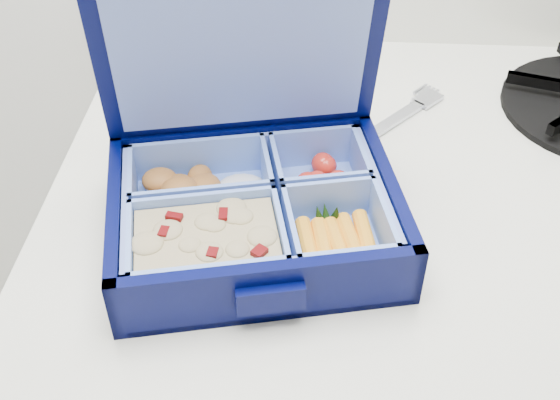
# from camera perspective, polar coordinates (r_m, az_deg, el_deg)

# --- Properties ---
(bento_box) EXTENTS (0.24, 0.21, 0.05)m
(bento_box) POSITION_cam_1_polar(r_m,az_deg,el_deg) (0.53, -2.06, -1.14)
(bento_box) COLOR #000434
(bento_box) RESTS_ON stove
(burner_grate_rear) EXTENTS (0.24, 0.24, 0.02)m
(burner_grate_rear) POSITION_cam_1_polar(r_m,az_deg,el_deg) (0.76, -4.43, 11.80)
(burner_grate_rear) COLOR black
(burner_grate_rear) RESTS_ON stove
(fork) EXTENTS (0.13, 0.14, 0.01)m
(fork) POSITION_cam_1_polar(r_m,az_deg,el_deg) (0.66, 7.61, 5.39)
(fork) COLOR #B6B8C9
(fork) RESTS_ON stove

